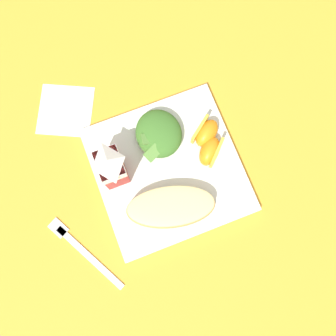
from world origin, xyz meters
TOP-DOWN VIEW (x-y plane):
  - ground at (0.00, 0.00)m, footprint 3.00×3.00m
  - white_plate at (0.00, 0.00)m, footprint 0.28×0.28m
  - cheesy_pizza_bread at (-0.07, 0.02)m, footprint 0.12×0.18m
  - green_salad_pile at (0.07, -0.01)m, footprint 0.10×0.09m
  - milk_carton at (0.03, 0.10)m, footprint 0.06×0.04m
  - orange_wedge_front at (0.00, -0.09)m, footprint 0.07×0.07m
  - orange_wedge_middle at (0.04, -0.09)m, footprint 0.07×0.07m
  - paper_napkin at (0.20, 0.15)m, footprint 0.15×0.15m
  - metal_fork at (-0.08, 0.21)m, footprint 0.17×0.10m

SIDE VIEW (x-z plane):
  - ground at x=0.00m, z-range 0.00..0.00m
  - paper_napkin at x=0.20m, z-range 0.00..0.00m
  - metal_fork at x=-0.08m, z-range 0.00..0.01m
  - white_plate at x=0.00m, z-range 0.00..0.02m
  - cheesy_pizza_bread at x=-0.07m, z-range 0.02..0.05m
  - orange_wedge_front at x=0.00m, z-range 0.02..0.06m
  - orange_wedge_middle at x=0.04m, z-range 0.02..0.06m
  - green_salad_pile at x=0.07m, z-range 0.02..0.06m
  - milk_carton at x=0.03m, z-range 0.02..0.13m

